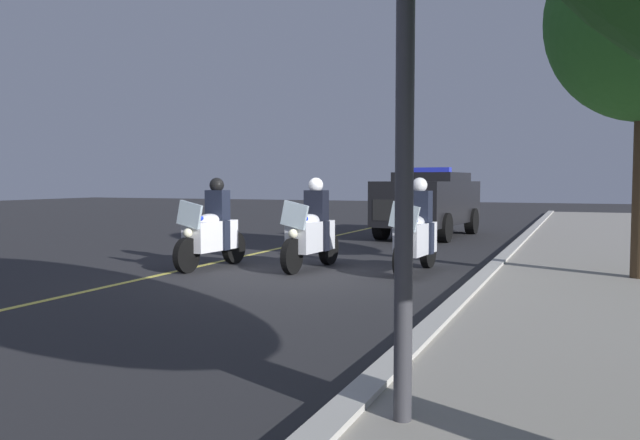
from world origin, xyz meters
TOP-DOWN VIEW (x-y plane):
  - ground_plane at (0.00, 0.00)m, footprint 80.00×80.00m
  - curb_strip at (0.00, 3.25)m, footprint 48.00×0.24m
  - sidewalk_strip at (0.00, 5.15)m, footprint 48.00×3.60m
  - lane_stripe_center at (0.00, -2.17)m, footprint 48.00×0.12m
  - police_motorcycle_lead_left at (-0.19, -1.81)m, footprint 2.14×0.62m
  - police_motorcycle_lead_right at (-0.78, 0.01)m, footprint 2.14×0.62m
  - police_motorcycle_trailing at (-1.04, 1.94)m, footprint 2.14×0.62m
  - police_suv at (-8.53, 0.50)m, footprint 5.03×2.37m

SIDE VIEW (x-z plane):
  - ground_plane at x=0.00m, z-range 0.00..0.00m
  - lane_stripe_center at x=0.00m, z-range 0.00..0.01m
  - sidewalk_strip at x=0.00m, z-range 0.00..0.10m
  - curb_strip at x=0.00m, z-range 0.00..0.15m
  - police_motorcycle_lead_left at x=-0.19m, z-range -0.16..1.56m
  - police_motorcycle_lead_right at x=-0.78m, z-range -0.16..1.56m
  - police_motorcycle_trailing at x=-1.04m, z-range -0.16..1.56m
  - police_suv at x=-8.53m, z-range 0.04..2.09m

